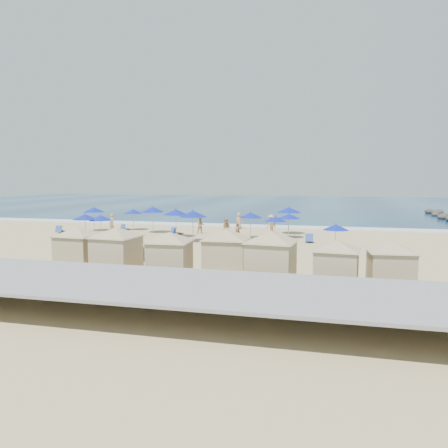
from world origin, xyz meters
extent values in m
plane|color=tan|center=(0.00, 0.00, 0.00)|extent=(160.00, 160.00, 0.00)
cube|color=navy|center=(0.00, 55.00, 0.03)|extent=(160.00, 80.00, 0.06)
cube|color=white|center=(0.00, 15.50, 0.04)|extent=(160.00, 2.50, 0.08)
cube|color=gray|center=(0.00, -13.00, 0.55)|extent=(160.00, 2.20, 1.10)
cube|color=gray|center=(0.00, -16.00, 1.16)|extent=(160.00, 4.00, 0.12)
ellipsoid|color=#2F2927|center=(23.40, 28.50, 0.34)|extent=(1.24, 1.24, 0.81)
ellipsoid|color=#2F2927|center=(23.88, 30.00, 0.32)|extent=(1.16, 1.16, 0.75)
ellipsoid|color=#2F2927|center=(24.36, 31.50, 0.30)|extent=(1.08, 1.08, 0.70)
ellipsoid|color=#2F2927|center=(23.52, 33.00, 0.28)|extent=(1.00, 1.00, 0.65)
ellipsoid|color=#2F2927|center=(24.00, 34.50, 0.41)|extent=(1.48, 1.48, 0.96)
ellipsoid|color=#2F2927|center=(24.48, 36.00, 0.39)|extent=(1.40, 1.40, 0.91)
ellipsoid|color=#2F2927|center=(23.64, 37.50, 0.36)|extent=(1.32, 1.32, 0.86)
cube|color=black|center=(-0.97, -5.32, 0.38)|extent=(0.88, 0.88, 0.76)
cube|color=tan|center=(-3.12, -9.16, 0.99)|extent=(2.11, 2.11, 1.98)
cube|color=tan|center=(-3.12, -9.16, 1.98)|extent=(2.21, 2.21, 0.08)
pyramid|color=tan|center=(-3.12, -9.16, 2.48)|extent=(4.34, 4.34, 0.50)
cube|color=tan|center=(-0.60, -9.63, 1.03)|extent=(2.19, 2.19, 2.05)
cube|color=tan|center=(-0.60, -9.63, 2.05)|extent=(2.30, 2.30, 0.08)
pyramid|color=tan|center=(-0.60, -9.63, 2.57)|extent=(4.49, 4.49, 0.51)
cube|color=tan|center=(2.46, -9.83, 0.97)|extent=(2.07, 2.07, 1.94)
cube|color=tan|center=(2.46, -9.83, 1.94)|extent=(2.18, 2.18, 0.08)
pyramid|color=tan|center=(2.46, -9.83, 2.43)|extent=(4.24, 4.24, 0.49)
cube|color=tan|center=(5.19, -9.04, 1.03)|extent=(2.16, 2.16, 2.06)
cube|color=tan|center=(5.19, -9.04, 2.06)|extent=(2.26, 2.26, 0.08)
pyramid|color=tan|center=(5.19, -9.04, 2.58)|extent=(4.51, 4.51, 0.52)
cube|color=tan|center=(7.58, -9.79, 1.05)|extent=(2.28, 2.28, 2.10)
cube|color=tan|center=(7.58, -9.79, 2.10)|extent=(2.40, 2.40, 0.08)
pyramid|color=tan|center=(7.58, -9.79, 2.62)|extent=(4.58, 4.58, 0.52)
cube|color=tan|center=(10.60, -9.96, 0.93)|extent=(2.03, 2.03, 1.87)
cube|color=tan|center=(10.60, -9.96, 1.87)|extent=(2.14, 2.14, 0.07)
pyramid|color=tan|center=(10.60, -9.96, 2.34)|extent=(4.08, 4.08, 0.47)
cube|color=tan|center=(12.96, -9.67, 0.93)|extent=(2.01, 2.01, 1.85)
cube|color=tan|center=(12.96, -9.67, 1.85)|extent=(2.11, 2.11, 0.07)
pyramid|color=tan|center=(12.96, -9.67, 2.31)|extent=(4.04, 4.04, 0.46)
cylinder|color=#A5A8AD|center=(-12.22, 7.67, 0.95)|extent=(0.05, 0.05, 1.89)
cone|color=#0D1F97|center=(-12.22, 7.67, 2.07)|extent=(2.09, 2.09, 0.45)
sphere|color=#0D1F97|center=(-12.22, 7.67, 2.34)|extent=(0.08, 0.08, 0.08)
cylinder|color=#A5A8AD|center=(-8.05, 1.69, 0.87)|extent=(0.05, 0.05, 1.74)
cone|color=#0D1F97|center=(-8.05, 1.69, 1.90)|extent=(1.92, 1.92, 0.41)
sphere|color=#0D1F97|center=(-8.05, 1.69, 2.15)|extent=(0.07, 0.07, 0.07)
cylinder|color=#A5A8AD|center=(-8.85, 9.31, 0.85)|extent=(0.04, 0.04, 1.69)
cone|color=#0D1F97|center=(-8.85, 9.31, 1.85)|extent=(1.87, 1.87, 0.40)
sphere|color=#0D1F97|center=(-8.85, 9.31, 2.09)|extent=(0.07, 0.07, 0.07)
cylinder|color=#A5A8AD|center=(-9.16, 1.21, 0.91)|extent=(0.05, 0.05, 1.83)
cone|color=#0D1F97|center=(-9.16, 1.21, 2.00)|extent=(2.02, 2.02, 0.43)
sphere|color=#0D1F97|center=(-9.16, 1.21, 2.26)|extent=(0.08, 0.08, 0.08)
cylinder|color=#A5A8AD|center=(-6.09, 7.74, 1.01)|extent=(0.05, 0.05, 2.01)
cone|color=#0D1F97|center=(-6.09, 7.74, 2.20)|extent=(2.22, 2.22, 0.48)
sphere|color=#0D1F97|center=(-6.09, 7.74, 2.49)|extent=(0.08, 0.08, 0.08)
cylinder|color=#A5A8AD|center=(-2.90, 5.37, 1.00)|extent=(0.05, 0.05, 2.01)
cone|color=#0D1F97|center=(-2.90, 5.37, 2.19)|extent=(2.22, 2.22, 0.48)
sphere|color=#0D1F97|center=(-2.90, 5.37, 2.49)|extent=(0.08, 0.08, 0.08)
cylinder|color=#A5A8AD|center=(-0.57, 3.00, 1.04)|extent=(0.05, 0.05, 2.09)
cone|color=#0D1F97|center=(-0.57, 3.00, 2.28)|extent=(2.31, 2.31, 0.49)
sphere|color=#0D1F97|center=(-0.57, 3.00, 2.58)|extent=(0.09, 0.09, 0.09)
cylinder|color=#A5A8AD|center=(3.54, 6.11, 0.92)|extent=(0.05, 0.05, 1.83)
cone|color=#0D1F97|center=(3.54, 6.11, 2.00)|extent=(2.03, 2.03, 0.43)
sphere|color=#0D1F97|center=(3.54, 6.11, 2.27)|extent=(0.08, 0.08, 0.08)
cylinder|color=#A5A8AD|center=(5.80, 5.04, 0.84)|extent=(0.04, 0.04, 1.67)
cone|color=#0D1F97|center=(5.80, 5.04, 1.83)|extent=(1.85, 1.85, 0.40)
sphere|color=#0D1F97|center=(5.80, 5.04, 2.07)|extent=(0.07, 0.07, 0.07)
cylinder|color=#A5A8AD|center=(6.37, 9.96, 1.02)|extent=(0.05, 0.05, 2.04)
cone|color=#0D1F97|center=(6.37, 9.96, 2.23)|extent=(2.25, 2.25, 0.48)
sphere|color=#0D1F97|center=(6.37, 9.96, 2.52)|extent=(0.09, 0.09, 0.09)
cylinder|color=#A5A8AD|center=(6.70, 7.25, 0.86)|extent=(0.05, 0.05, 1.72)
cone|color=#0D1F97|center=(6.70, 7.25, 1.88)|extent=(1.90, 1.90, 0.41)
sphere|color=#0D1F97|center=(6.70, 7.25, 2.13)|extent=(0.07, 0.07, 0.07)
cylinder|color=#A5A8AD|center=(10.57, 0.50, 0.81)|extent=(0.04, 0.04, 1.63)
cone|color=#0D1F97|center=(10.57, 0.50, 1.78)|extent=(1.80, 1.80, 0.39)
sphere|color=#0D1F97|center=(10.57, 0.50, 2.01)|extent=(0.07, 0.07, 0.07)
cube|color=#2A469C|center=(-14.52, 5.65, 0.17)|extent=(0.82, 1.35, 0.35)
cube|color=#2A469C|center=(-14.42, 5.13, 0.42)|extent=(0.65, 0.45, 0.61)
cube|color=#2A469C|center=(-9.57, 9.14, 0.14)|extent=(0.84, 1.19, 0.30)
cube|color=#2A469C|center=(-9.72, 8.71, 0.36)|extent=(0.58, 0.45, 0.52)
cube|color=#2A469C|center=(-3.44, 7.10, 0.16)|extent=(0.98, 1.33, 0.33)
cube|color=#2A469C|center=(-3.63, 6.63, 0.41)|extent=(0.65, 0.52, 0.58)
cube|color=#2A469C|center=(1.30, 1.68, 0.16)|extent=(0.79, 1.28, 0.33)
cube|color=#2A469C|center=(1.41, 1.20, 0.40)|extent=(0.61, 0.43, 0.58)
cube|color=#2A469C|center=(5.13, 4.80, 0.15)|extent=(0.71, 1.18, 0.30)
cube|color=#2A469C|center=(5.22, 4.34, 0.37)|extent=(0.57, 0.39, 0.54)
cube|color=#2A469C|center=(8.53, 5.19, 0.18)|extent=(0.70, 1.35, 0.36)
cube|color=#2A469C|center=(8.57, 4.63, 0.44)|extent=(0.64, 0.40, 0.64)
imported|color=tan|center=(-10.00, 7.02, 0.88)|extent=(0.77, 0.71, 1.76)
imported|color=tan|center=(-1.55, 8.25, 0.78)|extent=(0.92, 0.83, 1.56)
imported|color=tan|center=(3.21, 2.55, 0.87)|extent=(0.60, 1.07, 1.73)
imported|color=tan|center=(4.81, 9.68, 0.89)|extent=(1.18, 1.33, 1.79)
imported|color=tan|center=(1.04, 13.00, 0.83)|extent=(0.88, 0.64, 1.65)
imported|color=tan|center=(1.56, 5.62, 0.87)|extent=(0.97, 0.82, 1.74)
camera|label=1|loc=(10.46, -30.16, 5.11)|focal=35.00mm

